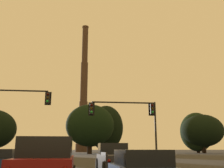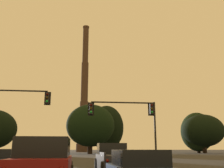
% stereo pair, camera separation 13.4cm
% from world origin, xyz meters
% --- Properties ---
extents(hatchback_left_lane_front, '(2.04, 4.16, 1.44)m').
position_xyz_m(hatchback_left_lane_front, '(-3.36, 16.96, 0.66)').
color(hatchback_left_lane_front, navy).
rests_on(hatchback_left_lane_front, ground_plane).
extents(sedan_center_lane_front, '(2.18, 4.77, 1.43)m').
position_xyz_m(sedan_center_lane_front, '(-0.23, 16.36, 0.67)').
color(sedan_center_lane_front, navy).
rests_on(sedan_center_lane_front, ground_plane).
extents(pickup_truck_right_lane_front, '(2.33, 5.55, 1.82)m').
position_xyz_m(pickup_truck_right_lane_front, '(3.52, 16.49, 0.80)').
color(pickup_truck_right_lane_front, '#232328').
rests_on(pickup_truck_right_lane_front, ground_plane).
extents(suv_center_lane_second, '(2.18, 4.93, 1.86)m').
position_xyz_m(suv_center_lane_second, '(0.09, 9.78, 0.90)').
color(suv_center_lane_second, maroon).
rests_on(suv_center_lane_second, ground_plane).
extents(traffic_light_overhead_right, '(6.55, 0.50, 5.81)m').
position_xyz_m(traffic_light_overhead_right, '(6.10, 23.83, 4.49)').
color(traffic_light_overhead_right, black).
rests_on(traffic_light_overhead_right, ground_plane).
extents(traffic_light_overhead_left, '(6.22, 0.50, 6.72)m').
position_xyz_m(traffic_light_overhead_left, '(-5.62, 23.75, 5.16)').
color(traffic_light_overhead_left, black).
rests_on(traffic_light_overhead_left, ground_plane).
extents(smokestack, '(5.90, 5.90, 57.69)m').
position_xyz_m(smokestack, '(1.79, 114.21, 22.58)').
color(smokestack, '#3C2B22').
rests_on(smokestack, ground_plane).
extents(treeline_left_mid, '(10.96, 9.86, 14.99)m').
position_xyz_m(treeline_left_mid, '(9.02, 83.80, 7.90)').
color(treeline_left_mid, black).
rests_on(treeline_left_mid, ground_plane).
extents(treeline_right_mid, '(13.36, 12.02, 13.49)m').
position_xyz_m(treeline_right_mid, '(3.59, 72.84, 7.68)').
color(treeline_right_mid, black).
rests_on(treeline_right_mid, ground_plane).
extents(treeline_center_left, '(13.40, 12.06, 12.12)m').
position_xyz_m(treeline_center_left, '(39.65, 80.28, 7.01)').
color(treeline_center_left, black).
rests_on(treeline_center_left, ground_plane).
extents(treeline_center_right, '(10.81, 9.73, 13.01)m').
position_xyz_m(treeline_center_right, '(38.76, 82.55, 6.76)').
color(treeline_center_right, black).
rests_on(treeline_center_right, ground_plane).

